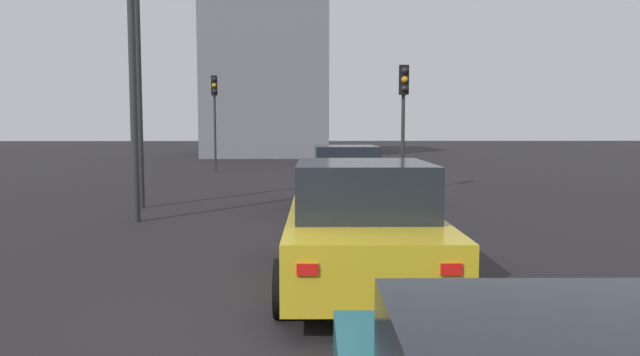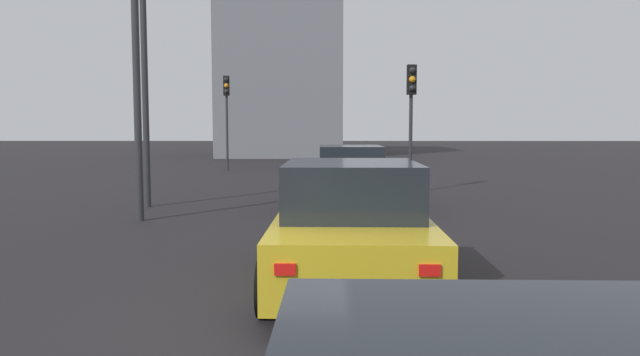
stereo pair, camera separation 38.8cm
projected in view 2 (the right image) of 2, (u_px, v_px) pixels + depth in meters
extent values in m
cube|color=black|center=(224.00, 334.00, 6.14)|extent=(160.00, 160.00, 0.20)
cube|color=black|center=(350.00, 183.00, 15.14)|extent=(4.16, 1.80, 0.68)
cube|color=#1E232B|center=(350.00, 158.00, 14.87)|extent=(1.88, 1.57, 0.63)
cylinder|color=black|center=(379.00, 189.00, 16.44)|extent=(0.64, 0.23, 0.64)
cylinder|color=black|center=(316.00, 189.00, 16.44)|extent=(0.64, 0.23, 0.64)
cylinder|color=black|center=(390.00, 200.00, 13.88)|extent=(0.64, 0.23, 0.64)
cylinder|color=black|center=(315.00, 200.00, 13.88)|extent=(0.64, 0.23, 0.64)
cube|color=red|center=(383.00, 187.00, 13.05)|extent=(0.03, 0.20, 0.11)
cube|color=red|center=(326.00, 187.00, 13.05)|extent=(0.03, 0.20, 0.11)
cube|color=gold|center=(351.00, 238.00, 7.67)|extent=(4.46, 1.93, 0.70)
cube|color=#1E232B|center=(351.00, 188.00, 7.39)|extent=(2.02, 1.67, 0.65)
cylinder|color=black|center=(409.00, 240.00, 9.04)|extent=(0.64, 0.23, 0.64)
cylinder|color=black|center=(288.00, 239.00, 9.09)|extent=(0.64, 0.23, 0.64)
cylinder|color=black|center=(441.00, 289.00, 6.30)|extent=(0.64, 0.23, 0.64)
cylinder|color=black|center=(268.00, 288.00, 6.35)|extent=(0.64, 0.23, 0.64)
cube|color=red|center=(430.00, 270.00, 5.42)|extent=(0.03, 0.20, 0.11)
cube|color=red|center=(285.00, 269.00, 5.45)|extent=(0.03, 0.20, 0.11)
cylinder|color=#2D2D30|center=(227.00, 133.00, 27.37)|extent=(0.11, 0.11, 3.49)
cube|color=black|center=(226.00, 86.00, 27.12)|extent=(0.23, 0.30, 0.90)
sphere|color=black|center=(226.00, 80.00, 26.99)|extent=(0.20, 0.20, 0.20)
sphere|color=orange|center=(226.00, 86.00, 27.02)|extent=(0.20, 0.20, 0.20)
sphere|color=black|center=(226.00, 91.00, 27.04)|extent=(0.20, 0.20, 0.20)
cylinder|color=#2D2D30|center=(410.00, 144.00, 18.12)|extent=(0.11, 0.11, 3.03)
cube|color=black|center=(412.00, 80.00, 17.89)|extent=(0.21, 0.28, 0.90)
sphere|color=black|center=(412.00, 70.00, 17.76)|extent=(0.20, 0.20, 0.20)
sphere|color=orange|center=(412.00, 79.00, 17.78)|extent=(0.20, 0.20, 0.20)
sphere|color=black|center=(412.00, 88.00, 17.81)|extent=(0.20, 0.20, 0.20)
cylinder|color=#2D2D30|center=(144.00, 65.00, 14.84)|extent=(0.16, 0.16, 7.21)
cylinder|color=#2D2D30|center=(136.00, 52.00, 12.58)|extent=(0.16, 0.16, 7.29)
cube|color=slate|center=(284.00, 65.00, 42.90)|extent=(11.49, 8.32, 13.01)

